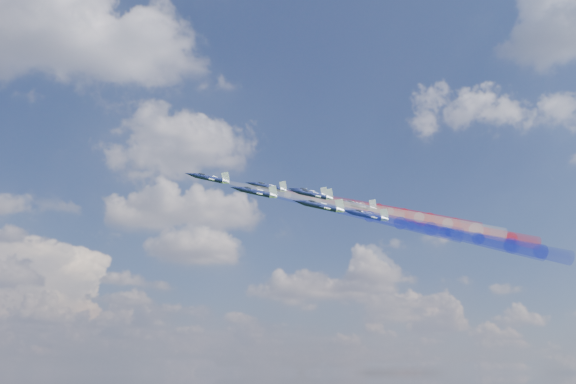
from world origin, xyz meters
name	(u,v)px	position (x,y,z in m)	size (l,w,h in m)	color
jet_lead	(209,178)	(-24.78, 19.05, 143.24)	(9.56, 11.95, 3.19)	black
trail_lead	(317,201)	(2.44, 13.21, 137.96)	(3.98, 46.12, 3.98)	white
jet_inner_left	(256,192)	(-15.69, 6.55, 136.98)	(9.56, 11.95, 3.19)	black
trail_inner_left	(370,216)	(11.53, 0.70, 131.70)	(3.98, 46.12, 3.98)	#1723C5
jet_inner_right	(268,187)	(-7.04, 26.09, 144.38)	(9.56, 11.95, 3.19)	black
trail_inner_right	(368,208)	(20.18, 20.25, 139.10)	(3.98, 46.12, 3.98)	red
jet_outer_left	(321,206)	(-5.09, -9.58, 130.44)	(9.56, 11.95, 3.19)	black
trail_outer_left	(445,232)	(22.13, -15.42, 125.16)	(3.98, 46.12, 3.98)	#1723C5
jet_center_third	(313,195)	(1.23, 12.61, 139.33)	(9.56, 11.95, 3.19)	black
trail_center_third	(419,217)	(28.45, 6.77, 134.05)	(3.98, 46.12, 3.98)	white
jet_outer_right	(310,193)	(7.16, 31.64, 145.43)	(9.56, 11.95, 3.19)	black
trail_outer_right	(404,212)	(34.38, 25.79, 140.15)	(3.98, 46.12, 3.98)	red
jet_rear_left	(367,215)	(10.34, -0.22, 131.65)	(9.56, 11.95, 3.19)	black
trail_rear_left	(480,239)	(37.56, -6.06, 126.37)	(3.98, 46.12, 3.98)	#1723C5
jet_rear_right	(358,205)	(16.21, 18.26, 139.06)	(9.56, 11.95, 3.19)	black
trail_rear_right	(458,226)	(43.43, 12.42, 133.78)	(3.98, 46.12, 3.98)	red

